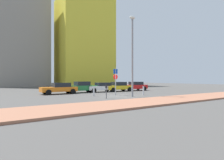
% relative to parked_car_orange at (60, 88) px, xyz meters
% --- Properties ---
extents(ground_plane, '(120.00, 120.00, 0.00)m').
position_rel_parked_car_orange_xyz_m(ground_plane, '(4.97, -6.16, -0.73)').
color(ground_plane, '#4C4947').
extents(sidewalk_brick, '(40.00, 3.79, 0.14)m').
position_rel_parked_car_orange_xyz_m(sidewalk_brick, '(4.97, -11.80, -0.66)').
color(sidewalk_brick, '#9E664C').
rests_on(sidewalk_brick, ground).
extents(parked_car_orange, '(4.53, 2.16, 1.41)m').
position_rel_parked_car_orange_xyz_m(parked_car_orange, '(0.00, 0.00, 0.00)').
color(parked_car_orange, orange).
rests_on(parked_car_orange, ground).
extents(parked_car_green, '(4.30, 2.07, 1.55)m').
position_rel_parked_car_orange_xyz_m(parked_car_green, '(3.17, 0.64, 0.05)').
color(parked_car_green, '#237238').
rests_on(parked_car_green, ground).
extents(parked_car_white, '(4.28, 2.22, 1.39)m').
position_rel_parked_car_orange_xyz_m(parked_car_white, '(6.16, 0.27, -0.00)').
color(parked_car_white, white).
rests_on(parked_car_white, ground).
extents(parked_car_yellow, '(4.55, 2.11, 1.46)m').
position_rel_parked_car_orange_xyz_m(parked_car_yellow, '(9.02, 0.09, 0.01)').
color(parked_car_yellow, gold).
rests_on(parked_car_yellow, ground).
extents(parked_car_red, '(4.46, 2.00, 1.46)m').
position_rel_parked_car_orange_xyz_m(parked_car_red, '(12.35, 0.20, 0.02)').
color(parked_car_red, red).
rests_on(parked_car_red, ground).
extents(parking_sign_post, '(0.60, 0.10, 3.07)m').
position_rel_parked_car_orange_xyz_m(parking_sign_post, '(5.02, -5.30, 1.20)').
color(parking_sign_post, gray).
rests_on(parking_sign_post, ground).
extents(parking_meter, '(0.18, 0.14, 1.30)m').
position_rel_parked_car_orange_xyz_m(parking_meter, '(2.43, -7.71, 0.11)').
color(parking_meter, '#4C4C51').
rests_on(parking_meter, ground).
extents(street_lamp, '(0.70, 0.36, 8.52)m').
position_rel_parked_car_orange_xyz_m(street_lamp, '(5.66, -7.61, 4.17)').
color(street_lamp, gray).
rests_on(street_lamp, ground).
extents(traffic_bollard_near, '(0.17, 0.17, 0.86)m').
position_rel_parked_car_orange_xyz_m(traffic_bollard_near, '(2.48, -4.84, -0.30)').
color(traffic_bollard_near, '#B7B7BC').
rests_on(traffic_bollard_near, ground).
extents(traffic_bollard_mid, '(0.18, 0.18, 1.04)m').
position_rel_parked_car_orange_xyz_m(traffic_bollard_mid, '(8.01, -6.73, -0.21)').
color(traffic_bollard_mid, '#B7B7BC').
rests_on(traffic_bollard_mid, ground).
extents(building_colorful_midrise, '(14.97, 12.63, 26.14)m').
position_rel_parked_car_orange_xyz_m(building_colorful_midrise, '(14.02, 26.29, 12.33)').
color(building_colorful_midrise, gold).
rests_on(building_colorful_midrise, ground).
extents(building_under_construction, '(13.71, 11.61, 25.96)m').
position_rel_parked_car_orange_xyz_m(building_under_construction, '(-2.70, 30.86, 12.25)').
color(building_under_construction, gray).
rests_on(building_under_construction, ground).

